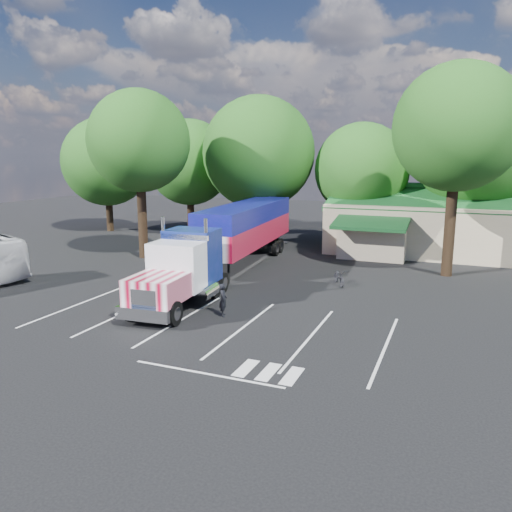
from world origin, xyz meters
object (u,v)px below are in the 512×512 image
at_px(woman, 223,300).
at_px(silver_sedan, 456,251).
at_px(bicycle, 339,277).
at_px(semi_truck, 233,235).

relative_size(woman, silver_sedan, 0.36).
xyz_separation_m(bicycle, silver_sedan, (6.50, 10.57, 0.24)).
bearing_deg(silver_sedan, semi_truck, 115.03).
bearing_deg(bicycle, woman, -144.33).
bearing_deg(woman, semi_truck, -5.17).
xyz_separation_m(semi_truck, bicycle, (7.37, -0.52, -2.09)).
relative_size(semi_truck, silver_sedan, 4.87).
distance_m(bicycle, silver_sedan, 12.41).
relative_size(woman, bicycle, 0.85).
xyz_separation_m(woman, bicycle, (3.90, 8.17, -0.31)).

